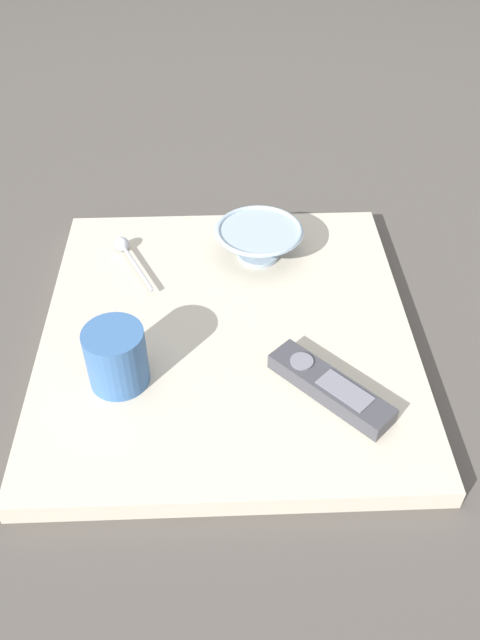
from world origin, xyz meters
TOP-DOWN VIEW (x-y plane):
  - ground_plane at (0.00, 0.00)m, footprint 6.00×6.00m
  - table at (0.00, 0.00)m, footprint 0.61×0.56m
  - cereal_bowl at (0.18, -0.06)m, footprint 0.15×0.15m
  - coffee_mug at (-0.10, 0.15)m, footprint 0.08×0.08m
  - teaspoon at (0.19, 0.17)m, footprint 0.14×0.08m
  - tv_remote_near at (-0.14, -0.14)m, footprint 0.17×0.16m

SIDE VIEW (x-z plane):
  - ground_plane at x=0.00m, z-range 0.00..0.00m
  - table at x=0.00m, z-range 0.00..0.03m
  - tv_remote_near at x=-0.14m, z-range 0.03..0.06m
  - teaspoon at x=0.19m, z-range 0.03..0.06m
  - cereal_bowl at x=0.18m, z-range 0.04..0.09m
  - coffee_mug at x=-0.10m, z-range 0.03..0.12m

